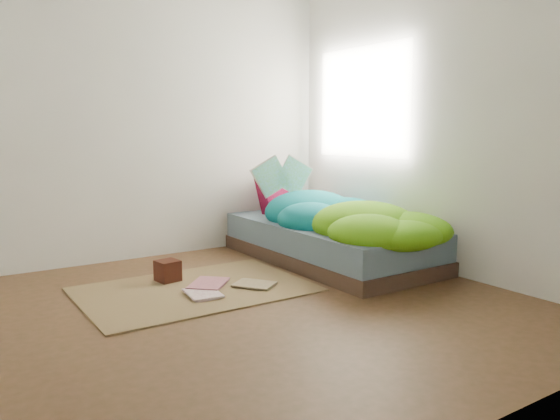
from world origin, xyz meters
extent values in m
cube|color=#44311A|center=(0.00, 0.00, 0.00)|extent=(3.50, 3.50, 0.00)
cube|color=silver|center=(0.00, 1.75, 1.30)|extent=(3.50, 0.04, 2.60)
cube|color=silver|center=(0.00, -1.75, 1.30)|extent=(3.50, 0.04, 2.60)
cube|color=silver|center=(1.75, 0.00, 1.30)|extent=(0.04, 3.50, 2.60)
cube|color=white|center=(1.74, 0.90, 1.40)|extent=(0.01, 1.00, 1.20)
cube|color=#3C2C21|center=(1.22, 0.72, 0.06)|extent=(1.00, 2.00, 0.12)
cube|color=#496275|center=(1.22, 0.72, 0.23)|extent=(0.98, 1.96, 0.22)
cube|color=brown|center=(-0.15, 0.55, 0.01)|extent=(1.60, 1.10, 0.01)
cube|color=silver|center=(1.44, 1.50, 0.40)|extent=(0.53, 0.33, 0.12)
cube|color=#440421|center=(1.17, 1.50, 0.54)|extent=(0.41, 0.21, 0.40)
cube|color=#33160B|center=(-0.23, 0.85, 0.09)|extent=(0.18, 0.18, 0.16)
imported|color=white|center=(-0.28, 0.39, 0.02)|extent=(0.25, 0.31, 0.02)
imported|color=#B3676E|center=(-0.13, 0.63, 0.03)|extent=(0.40, 0.40, 0.03)
imported|color=tan|center=(0.16, 0.31, 0.02)|extent=(0.34, 0.35, 0.02)
camera|label=1|loc=(-1.74, -2.97, 1.16)|focal=35.00mm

